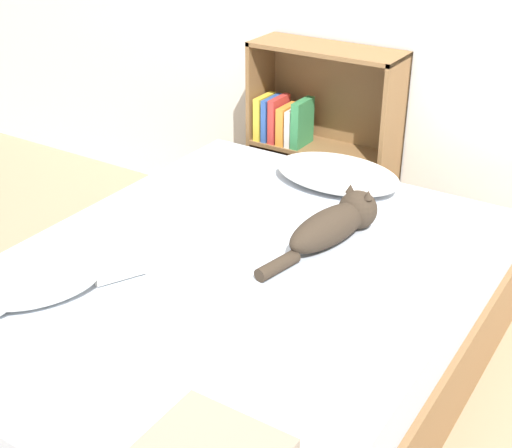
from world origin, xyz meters
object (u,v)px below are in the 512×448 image
object	(u,v)px
pillow	(337,174)
bookshelf	(320,141)
bed	(234,329)
cat_light	(32,287)
cat_dark	(336,223)

from	to	relation	value
pillow	bookshelf	distance (m)	0.53
bed	bookshelf	world-z (taller)	bookshelf
bed	bookshelf	bearing A→B (deg)	104.31
cat_light	bookshelf	world-z (taller)	bookshelf
pillow	cat_dark	size ratio (longest dim) A/B	0.91
cat_dark	bed	bearing A→B (deg)	161.58
bed	cat_light	distance (m)	0.73
bed	cat_light	xyz separation A→B (m)	(-0.40, -0.52, 0.32)
bed	cat_dark	bearing A→B (deg)	60.47
cat_light	cat_dark	size ratio (longest dim) A/B	0.88
cat_light	cat_dark	xyz separation A→B (m)	(0.61, 0.88, 0.01)
bookshelf	bed	bearing A→B (deg)	-75.69
pillow	bookshelf	size ratio (longest dim) A/B	0.56
cat_light	bed	bearing A→B (deg)	169.63
bed	cat_light	size ratio (longest dim) A/B	3.76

